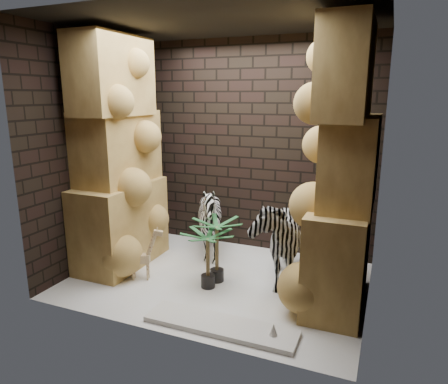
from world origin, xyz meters
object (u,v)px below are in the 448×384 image
at_px(zebra_right, 276,230).
at_px(zebra_left, 210,225).
at_px(giraffe_toy, 140,253).
at_px(surfboard, 220,325).
at_px(palm_front, 217,250).
at_px(palm_back, 208,259).

xyz_separation_m(zebra_right, zebra_left, (-1.01, 0.34, -0.17)).
bearing_deg(giraffe_toy, zebra_right, -2.45).
bearing_deg(zebra_right, giraffe_toy, -174.97).
height_order(zebra_left, surfboard, zebra_left).
distance_m(giraffe_toy, surfboard, 1.50).
bearing_deg(palm_front, surfboard, -64.70).
bearing_deg(zebra_left, giraffe_toy, -101.92).
distance_m(giraffe_toy, palm_front, 0.95).
height_order(zebra_right, palm_back, zebra_right).
height_order(zebra_right, surfboard, zebra_right).
relative_size(zebra_left, giraffe_toy, 1.59).
bearing_deg(zebra_left, palm_back, -49.24).
xyz_separation_m(zebra_right, palm_front, (-0.65, -0.27, -0.26)).
xyz_separation_m(zebra_left, palm_front, (0.36, -0.60, -0.10)).
bearing_deg(giraffe_toy, zebra_left, 36.79).
bearing_deg(surfboard, zebra_left, 117.26).
bearing_deg(palm_front, zebra_left, 120.95).
height_order(giraffe_toy, surfboard, giraffe_toy).
bearing_deg(zebra_left, palm_front, -40.77).
xyz_separation_m(zebra_left, palm_back, (0.33, -0.79, -0.14)).
xyz_separation_m(palm_back, surfboard, (0.47, -0.74, -0.33)).
height_order(giraffe_toy, palm_front, palm_front).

